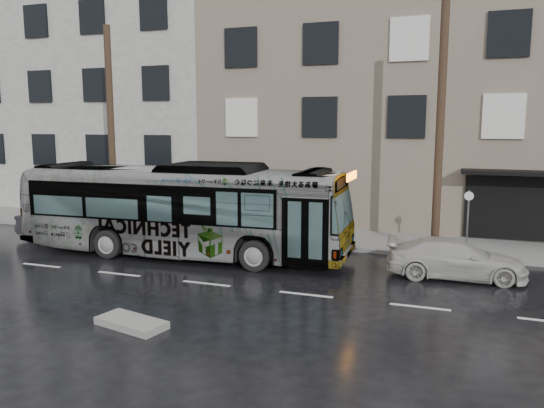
{
  "coord_description": "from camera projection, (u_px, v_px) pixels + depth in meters",
  "views": [
    {
      "loc": [
        7.2,
        -16.77,
        4.9
      ],
      "look_at": [
        0.39,
        2.5,
        1.8
      ],
      "focal_mm": 35.0,
      "sensor_mm": 36.0,
      "label": 1
    }
  ],
  "objects": [
    {
      "name": "building_grey",
      "position": [
        78.0,
        79.0,
        36.71
      ],
      "size": [
        26.0,
        15.0,
        16.0
      ],
      "primitive_type": "cube",
      "color": "beige",
      "rests_on": "ground"
    },
    {
      "name": "bus",
      "position": [
        183.0,
        210.0,
        19.73
      ],
      "size": [
        12.58,
        3.33,
        3.48
      ],
      "primitive_type": "imported",
      "rotation": [
        0.0,
        0.0,
        1.6
      ],
      "color": "#B2B2B2",
      "rests_on": "ground"
    },
    {
      "name": "building_taupe",
      "position": [
        418.0,
        112.0,
        28.11
      ],
      "size": [
        20.0,
        12.0,
        11.0
      ],
      "primitive_type": "cube",
      "color": "gray",
      "rests_on": "ground"
    },
    {
      "name": "utility_pole_rear",
      "position": [
        111.0,
        130.0,
        23.59
      ],
      "size": [
        0.3,
        0.3,
        9.0
      ],
      "primitive_type": "cylinder",
      "color": "#423121",
      "rests_on": "sidewalk"
    },
    {
      "name": "utility_pole_front",
      "position": [
        440.0,
        131.0,
        18.98
      ],
      "size": [
        0.3,
        0.3,
        9.0
      ],
      "primitive_type": "cylinder",
      "color": "#423121",
      "rests_on": "sidewalk"
    },
    {
      "name": "white_sedan",
      "position": [
        456.0,
        259.0,
        16.97
      ],
      "size": [
        4.42,
        2.06,
        1.25
      ],
      "primitive_type": "imported",
      "rotation": [
        0.0,
        0.0,
        1.64
      ],
      "color": "#B7B4AE",
      "rests_on": "ground"
    },
    {
      "name": "slush_pile",
      "position": [
        131.0,
        323.0,
        12.94
      ],
      "size": [
        1.93,
        1.19,
        0.18
      ],
      "primitive_type": "cube",
      "rotation": [
        0.0,
        0.0,
        -0.23
      ],
      "color": "#A3A09B",
      "rests_on": "ground"
    },
    {
      "name": "ground",
      "position": [
        238.0,
        264.0,
        18.74
      ],
      "size": [
        120.0,
        120.0,
        0.0
      ],
      "primitive_type": "plane",
      "color": "black",
      "rests_on": "ground"
    },
    {
      "name": "dark_sedan",
      "position": [
        68.0,
        223.0,
        22.52
      ],
      "size": [
        4.38,
        1.54,
        1.44
      ],
      "primitive_type": "imported",
      "rotation": [
        0.0,
        0.0,
        1.57
      ],
      "color": "black",
      "rests_on": "ground"
    },
    {
      "name": "sign_post",
      "position": [
        467.0,
        223.0,
        19.11
      ],
      "size": [
        0.06,
        0.06,
        2.4
      ],
      "primitive_type": "cylinder",
      "color": "slate",
      "rests_on": "sidewalk"
    },
    {
      "name": "sidewalk",
      "position": [
        282.0,
        235.0,
        23.3
      ],
      "size": [
        90.0,
        3.6,
        0.15
      ],
      "primitive_type": "cube",
      "color": "gray",
      "rests_on": "ground"
    }
  ]
}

